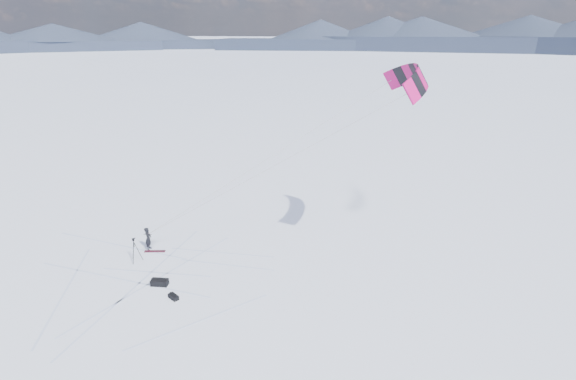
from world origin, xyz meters
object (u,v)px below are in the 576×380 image
(tripod, at_px, (134,247))
(snowboard, at_px, (155,251))
(snowkiter, at_px, (150,249))
(gear_bag_b, at_px, (173,297))
(gear_bag_a, at_px, (160,282))

(tripod, bearing_deg, snowboard, 36.16)
(snowkiter, height_order, gear_bag_b, snowkiter)
(snowboard, height_order, gear_bag_a, gear_bag_a)
(tripod, bearing_deg, gear_bag_b, -69.85)
(snowboard, xyz_separation_m, gear_bag_a, (2.55, -3.20, 0.17))
(gear_bag_b, bearing_deg, tripod, 173.43)
(gear_bag_b, bearing_deg, gear_bag_a, 173.91)
(snowboard, bearing_deg, snowkiter, 144.49)
(snowkiter, relative_size, snowboard, 1.17)
(snowboard, xyz_separation_m, tripod, (-0.39, -1.38, 1.00))
(gear_bag_a, height_order, gear_bag_b, gear_bag_a)
(gear_bag_b, bearing_deg, snowboard, 159.51)
(snowboard, height_order, tripod, tripod)
(snowkiter, bearing_deg, tripod, 162.38)
(gear_bag_a, bearing_deg, snowkiter, 120.15)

